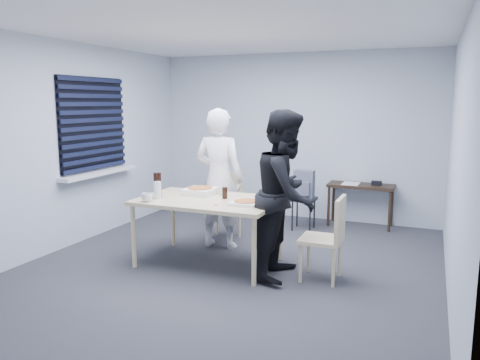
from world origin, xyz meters
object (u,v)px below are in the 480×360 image
at_px(person_white, 219,179).
at_px(side_table, 361,189).
at_px(backpack, 304,185).
at_px(mug_b, 222,191).
at_px(chair_far, 226,201).
at_px(soda_bottle, 158,186).
at_px(dining_table, 208,204).
at_px(stool, 304,205).
at_px(chair_right, 330,233).
at_px(person_black, 286,195).
at_px(mug_a, 147,197).

height_order(person_white, side_table, person_white).
xyz_separation_m(backpack, mug_b, (-0.60, -1.53, 0.14)).
height_order(chair_far, soda_bottle, soda_bottle).
distance_m(dining_table, backpack, 1.93).
bearing_deg(stool, chair_right, -67.63).
height_order(person_black, mug_b, person_black).
relative_size(stool, soda_bottle, 1.63).
bearing_deg(side_table, chair_right, -89.60).
xyz_separation_m(chair_far, mug_b, (0.29, -0.75, 0.29)).
bearing_deg(chair_right, mug_a, -168.38).
bearing_deg(side_table, chair_far, -141.11).
relative_size(dining_table, mug_a, 12.69).
bearing_deg(mug_b, chair_far, 110.85).
bearing_deg(soda_bottle, mug_a, -86.91).
bearing_deg(mug_a, side_table, 54.85).
bearing_deg(backpack, mug_b, -93.75).
bearing_deg(mug_b, dining_table, -97.28).
xyz_separation_m(chair_far, person_black, (1.17, -1.06, 0.37)).
bearing_deg(dining_table, side_table, 59.76).
xyz_separation_m(side_table, mug_a, (-1.93, -2.74, 0.25)).
xyz_separation_m(chair_far, side_table, (1.62, 1.31, 0.05)).
bearing_deg(soda_bottle, person_white, 61.97).
height_order(dining_table, mug_a, mug_a).
bearing_deg(dining_table, mug_b, 82.72).
distance_m(dining_table, stool, 1.97).
distance_m(backpack, mug_a, 2.52).
relative_size(stool, backpack, 1.18).
xyz_separation_m(stool, soda_bottle, (-1.21, -1.98, 0.54)).
bearing_deg(chair_far, backpack, 41.40).
distance_m(person_white, side_table, 2.32).
bearing_deg(mug_b, stool, 68.87).
relative_size(side_table, mug_b, 9.55).
xyz_separation_m(person_black, mug_b, (-0.88, 0.31, -0.08)).
height_order(stool, mug_a, mug_a).
distance_m(mug_b, soda_bottle, 0.75).
relative_size(mug_b, soda_bottle, 0.35).
bearing_deg(chair_right, mug_b, 168.39).
xyz_separation_m(person_white, person_black, (1.08, -0.65, 0.00)).
bearing_deg(backpack, mug_a, -100.82).
xyz_separation_m(dining_table, person_white, (-0.16, 0.63, 0.18)).
relative_size(chair_right, mug_a, 7.24).
bearing_deg(side_table, backpack, -144.39).
xyz_separation_m(mug_a, soda_bottle, (-0.01, 0.24, 0.09)).
bearing_deg(mug_b, person_black, -19.13).
distance_m(dining_table, chair_right, 1.40).
bearing_deg(stool, side_table, 34.98).
height_order(backpack, soda_bottle, soda_bottle).
height_order(person_black, backpack, person_black).
xyz_separation_m(dining_table, side_table, (1.37, 2.35, -0.14)).
height_order(stool, soda_bottle, soda_bottle).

